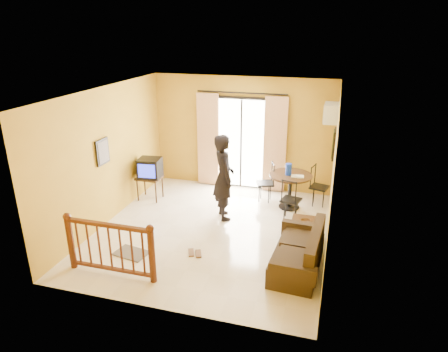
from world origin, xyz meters
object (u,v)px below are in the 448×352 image
(television, at_px, (150,168))
(standing_person, at_px, (224,177))
(dining_table, at_px, (290,181))
(coffee_table, at_px, (304,233))
(sofa, at_px, (300,255))

(television, relative_size, standing_person, 0.30)
(dining_table, xyz_separation_m, coffee_table, (0.49, -1.67, -0.35))
(dining_table, height_order, coffee_table, dining_table)
(standing_person, bearing_deg, television, 47.65)
(coffee_table, relative_size, standing_person, 0.53)
(coffee_table, height_order, sofa, sofa)
(television, distance_m, sofa, 4.26)
(television, relative_size, coffee_table, 0.57)
(dining_table, height_order, sofa, dining_table)
(dining_table, height_order, standing_person, standing_person)
(television, bearing_deg, standing_person, -19.23)
(television, distance_m, standing_person, 1.98)
(coffee_table, xyz_separation_m, sofa, (-0.00, -0.78, -0.01))
(dining_table, bearing_deg, standing_person, -145.75)
(dining_table, relative_size, standing_person, 0.52)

